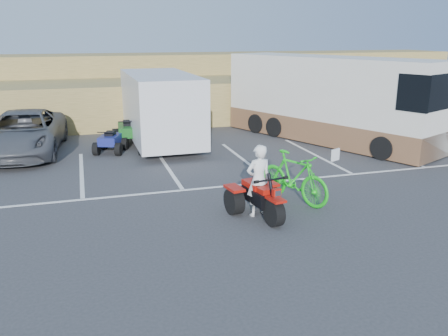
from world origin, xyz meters
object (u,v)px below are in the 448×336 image
object	(u,v)px
rider	(259,181)
green_dirt_bike	(294,177)
quad_atv_green	(129,145)
rv_motorhome	(328,105)
quad_atv_blue	(111,152)
grey_pickup	(24,133)
cargo_trailer	(160,107)
red_trike_atv	(261,217)

from	to	relation	value
rider	green_dirt_bike	xyz separation A→B (m)	(1.22, 0.64, -0.21)
quad_atv_green	rv_motorhome	bearing A→B (deg)	-6.90
quad_atv_blue	green_dirt_bike	bearing A→B (deg)	-38.17
grey_pickup	rv_motorhome	world-z (taller)	rv_motorhome
cargo_trailer	rv_motorhome	world-z (taller)	rv_motorhome
green_dirt_bike	quad_atv_green	size ratio (longest dim) A/B	1.33
green_dirt_bike	grey_pickup	size ratio (longest dim) A/B	0.40
red_trike_atv	rider	size ratio (longest dim) A/B	0.97
red_trike_atv	quad_atv_blue	distance (m)	8.13
rider	quad_atv_green	size ratio (longest dim) A/B	1.05
rv_motorhome	rider	bearing A→B (deg)	-153.22
red_trike_atv	quad_atv_blue	bearing A→B (deg)	102.78
rider	red_trike_atv	bearing A→B (deg)	90.00
quad_atv_green	green_dirt_bike	bearing A→B (deg)	-63.15
green_dirt_bike	rider	bearing A→B (deg)	-177.62
rider	grey_pickup	xyz separation A→B (m)	(-5.97, 8.16, -0.11)
cargo_trailer	quad_atv_blue	xyz separation A→B (m)	(-2.01, -0.79, -1.49)
green_dirt_bike	quad_atv_green	distance (m)	8.50
grey_pickup	quad_atv_green	distance (m)	3.85
red_trike_atv	quad_atv_green	size ratio (longest dim) A/B	1.02
rider	quad_atv_green	distance (m)	8.72
green_dirt_bike	rv_motorhome	distance (m)	7.80
rv_motorhome	quad_atv_blue	xyz separation A→B (m)	(-8.61, 0.39, -1.43)
cargo_trailer	quad_atv_green	bearing A→B (deg)	170.43
red_trike_atv	cargo_trailer	xyz separation A→B (m)	(-0.98, 8.35, 1.49)
green_dirt_bike	red_trike_atv	bearing A→B (deg)	-171.94
cargo_trailer	quad_atv_green	distance (m)	1.95
cargo_trailer	rider	bearing A→B (deg)	-83.97
red_trike_atv	quad_atv_green	world-z (taller)	red_trike_atv
rv_motorhome	quad_atv_blue	size ratio (longest dim) A/B	6.94
green_dirt_bike	grey_pickup	distance (m)	10.40
cargo_trailer	quad_atv_green	xyz separation A→B (m)	(-1.25, 0.20, -1.49)
quad_atv_blue	grey_pickup	bearing A→B (deg)	-173.91
rider	rv_motorhome	xyz separation A→B (m)	(5.65, 7.02, 0.56)
grey_pickup	rv_motorhome	size ratio (longest dim) A/B	0.59
green_dirt_bike	cargo_trailer	xyz separation A→B (m)	(-2.17, 7.56, 0.82)
quad_atv_blue	red_trike_atv	bearing A→B (deg)	-48.31
rider	rv_motorhome	size ratio (longest dim) A/B	0.19
red_trike_atv	cargo_trailer	size ratio (longest dim) A/B	0.29
red_trike_atv	green_dirt_bike	world-z (taller)	green_dirt_bike
rider	quad_atv_blue	size ratio (longest dim) A/B	1.30
quad_atv_blue	quad_atv_green	world-z (taller)	quad_atv_green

